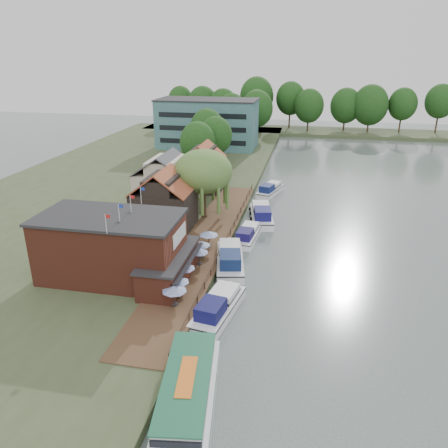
# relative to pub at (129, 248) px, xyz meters

# --- Properties ---
(ground) EXTENTS (260.00, 260.00, 0.00)m
(ground) POSITION_rel_pub_xyz_m (14.00, 1.00, -4.65)
(ground) COLOR #4A5652
(ground) RESTS_ON ground
(land_bank) EXTENTS (50.00, 140.00, 1.00)m
(land_bank) POSITION_rel_pub_xyz_m (-16.00, 36.00, -4.15)
(land_bank) COLOR #384728
(land_bank) RESTS_ON ground
(quay_deck) EXTENTS (6.00, 50.00, 0.10)m
(quay_deck) POSITION_rel_pub_xyz_m (6.00, 11.00, -3.60)
(quay_deck) COLOR #47301E
(quay_deck) RESTS_ON land_bank
(quay_rail) EXTENTS (0.20, 49.00, 1.00)m
(quay_rail) POSITION_rel_pub_xyz_m (8.70, 11.50, -3.15)
(quay_rail) COLOR black
(quay_rail) RESTS_ON land_bank
(pub) EXTENTS (20.00, 11.00, 7.30)m
(pub) POSITION_rel_pub_xyz_m (0.00, 0.00, 0.00)
(pub) COLOR maroon
(pub) RESTS_ON land_bank
(hotel_block) EXTENTS (25.40, 12.40, 12.30)m
(hotel_block) POSITION_rel_pub_xyz_m (-8.00, 71.00, 2.50)
(hotel_block) COLOR #38666B
(hotel_block) RESTS_ON land_bank
(cottage_a) EXTENTS (8.60, 7.60, 8.50)m
(cottage_a) POSITION_rel_pub_xyz_m (-1.00, 15.00, 0.60)
(cottage_a) COLOR black
(cottage_a) RESTS_ON land_bank
(cottage_b) EXTENTS (9.60, 8.60, 8.50)m
(cottage_b) POSITION_rel_pub_xyz_m (-4.00, 25.00, 0.60)
(cottage_b) COLOR beige
(cottage_b) RESTS_ON land_bank
(cottage_c) EXTENTS (7.60, 7.60, 8.50)m
(cottage_c) POSITION_rel_pub_xyz_m (0.00, 34.00, 0.60)
(cottage_c) COLOR black
(cottage_c) RESTS_ON land_bank
(willow) EXTENTS (8.60, 8.60, 10.43)m
(willow) POSITION_rel_pub_xyz_m (3.50, 20.00, 1.56)
(willow) COLOR #476B2D
(willow) RESTS_ON land_bank
(umbrella_0) EXTENTS (2.46, 2.46, 2.38)m
(umbrella_0) POSITION_rel_pub_xyz_m (6.70, -5.01, -2.36)
(umbrella_0) COLOR navy
(umbrella_0) RESTS_ON quay_deck
(umbrella_1) EXTENTS (2.33, 2.33, 2.38)m
(umbrella_1) POSITION_rel_pub_xyz_m (6.51, -3.26, -2.36)
(umbrella_1) COLOR #1B4B99
(umbrella_1) RESTS_ON quay_deck
(umbrella_2) EXTENTS (2.40, 2.40, 2.38)m
(umbrella_2) POSITION_rel_pub_xyz_m (6.31, -0.29, -2.36)
(umbrella_2) COLOR navy
(umbrella_2) RESTS_ON quay_deck
(umbrella_3) EXTENTS (2.16, 2.16, 2.38)m
(umbrella_3) POSITION_rel_pub_xyz_m (6.90, 3.88, -2.36)
(umbrella_3) COLOR navy
(umbrella_3) RESTS_ON quay_deck
(umbrella_4) EXTENTS (2.12, 2.12, 2.38)m
(umbrella_4) POSITION_rel_pub_xyz_m (6.69, 5.88, -2.36)
(umbrella_4) COLOR navy
(umbrella_4) RESTS_ON quay_deck
(umbrella_5) EXTENTS (2.41, 2.41, 2.38)m
(umbrella_5) POSITION_rel_pub_xyz_m (6.82, 9.07, -2.36)
(umbrella_5) COLOR navy
(umbrella_5) RESTS_ON quay_deck
(cruiser_0) EXTENTS (4.93, 10.60, 2.48)m
(cruiser_0) POSITION_rel_pub_xyz_m (10.81, -3.87, -3.41)
(cruiser_0) COLOR white
(cruiser_0) RESTS_ON ground
(cruiser_1) EXTENTS (5.64, 11.39, 2.68)m
(cruiser_1) POSITION_rel_pub_xyz_m (10.00, 6.79, -3.31)
(cruiser_1) COLOR silver
(cruiser_1) RESTS_ON ground
(cruiser_2) EXTENTS (3.70, 9.24, 2.15)m
(cruiser_2) POSITION_rel_pub_xyz_m (10.94, 15.09, -3.58)
(cruiser_2) COLOR white
(cruiser_2) RESTS_ON ground
(cruiser_3) EXTENTS (5.44, 11.21, 2.64)m
(cruiser_3) POSITION_rel_pub_xyz_m (11.91, 23.02, -3.33)
(cruiser_3) COLOR white
(cruiser_3) RESTS_ON ground
(cruiser_4) EXTENTS (5.39, 9.68, 2.21)m
(cruiser_4) POSITION_rel_pub_xyz_m (11.90, 36.73, -3.55)
(cruiser_4) COLOR white
(cruiser_4) RESTS_ON ground
(tour_boat) EXTENTS (6.06, 14.89, 3.16)m
(tour_boat) POSITION_rel_pub_xyz_m (11.32, -17.17, -3.07)
(tour_boat) COLOR silver
(tour_boat) RESTS_ON ground
(swan) EXTENTS (0.44, 0.44, 0.44)m
(swan) POSITION_rel_pub_xyz_m (11.49, -8.85, -4.43)
(swan) COLOR white
(swan) RESTS_ON ground
(bank_tree_0) EXTENTS (7.19, 7.19, 10.64)m
(bank_tree_0) POSITION_rel_pub_xyz_m (-3.74, 44.48, 1.67)
(bank_tree_0) COLOR #143811
(bank_tree_0) RESTS_ON land_bank
(bank_tree_1) EXTENTS (6.93, 6.93, 11.00)m
(bank_tree_1) POSITION_rel_pub_xyz_m (-1.18, 49.80, 1.85)
(bank_tree_1) COLOR #143811
(bank_tree_1) RESTS_ON land_bank
(bank_tree_2) EXTENTS (7.70, 7.70, 11.60)m
(bank_tree_2) POSITION_rel_pub_xyz_m (-4.91, 57.58, 2.15)
(bank_tree_2) COLOR #143811
(bank_tree_2) RESTS_ON land_bank
(bank_tree_3) EXTENTS (7.80, 7.80, 13.03)m
(bank_tree_3) POSITION_rel_pub_xyz_m (-3.27, 79.88, 2.87)
(bank_tree_3) COLOR #143811
(bank_tree_3) RESTS_ON land_bank
(bank_tree_4) EXTENTS (8.96, 8.96, 13.51)m
(bank_tree_4) POSITION_rel_pub_xyz_m (2.91, 85.56, 3.11)
(bank_tree_4) COLOR #143811
(bank_tree_4) RESTS_ON land_bank
(bank_tree_5) EXTENTS (7.70, 7.70, 12.82)m
(bank_tree_5) POSITION_rel_pub_xyz_m (1.24, 96.52, 2.76)
(bank_tree_5) COLOR #143811
(bank_tree_5) RESTS_ON land_bank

